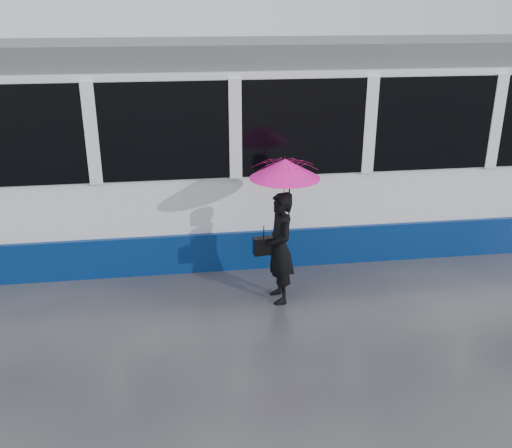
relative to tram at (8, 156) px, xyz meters
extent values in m
plane|color=#292A2E|center=(2.58, -2.50, -1.64)|extent=(90.00, 90.00, 0.00)
cube|color=#3F3D38|center=(2.58, -0.72, -1.63)|extent=(34.00, 0.07, 0.02)
cube|color=#3F3D38|center=(2.58, 0.72, -1.63)|extent=(34.00, 0.07, 0.02)
cube|color=white|center=(0.00, 0.00, -0.11)|extent=(24.00, 2.40, 2.95)
cube|color=navy|center=(0.00, 0.00, -1.33)|extent=(24.00, 2.56, 0.62)
cube|color=black|center=(0.00, 0.00, 0.56)|extent=(23.00, 2.48, 1.40)
imported|color=black|center=(3.98, -2.29, -0.85)|extent=(0.44, 0.62, 1.57)
imported|color=#E51389|center=(4.03, -2.29, 0.02)|extent=(0.96, 0.97, 0.79)
cone|color=#E51389|center=(4.03, -2.29, 0.27)|extent=(1.03, 1.03, 0.26)
cylinder|color=black|center=(4.03, -2.29, 0.41)|extent=(0.01, 0.01, 0.06)
cylinder|color=black|center=(4.09, -2.27, -0.27)|extent=(0.02, 0.02, 0.69)
cube|color=black|center=(3.76, -2.27, -0.81)|extent=(0.29, 0.15, 0.24)
cylinder|color=black|center=(3.76, -2.27, -0.60)|extent=(0.01, 0.01, 0.18)
camera|label=1|loc=(2.64, -9.26, 2.27)|focal=40.00mm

